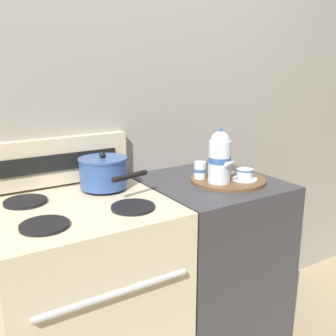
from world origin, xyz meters
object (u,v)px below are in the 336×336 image
object	(u,v)px
saucepan	(104,172)
teacup_right	(223,168)
teapot	(220,157)
creamer_jug	(200,170)
teacup_left	(245,174)
stove	(85,312)
serving_tray	(228,180)

from	to	relation	value
saucepan	teacup_right	size ratio (longest dim) A/B	2.65
saucepan	teapot	distance (m)	0.51
teapot	creamer_jug	world-z (taller)	teapot
saucepan	teapot	world-z (taller)	teapot
teapot	teacup_left	distance (m)	0.16
stove	teacup_right	distance (m)	0.90
saucepan	teacup_left	xyz separation A→B (m)	(0.59, -0.25, -0.04)
saucepan	stove	bearing A→B (deg)	-140.54
teapot	serving_tray	bearing A→B (deg)	20.04
teacup_left	teacup_right	xyz separation A→B (m)	(-0.01, 0.14, 0.00)
stove	saucepan	distance (m)	0.59
teapot	stove	bearing A→B (deg)	172.76
creamer_jug	serving_tray	bearing A→B (deg)	-33.96
serving_tray	teacup_right	xyz separation A→B (m)	(0.04, 0.09, 0.03)
serving_tray	creamer_jug	world-z (taller)	creamer_jug
teacup_left	teacup_right	bearing A→B (deg)	92.82
serving_tray	teacup_right	distance (m)	0.10
stove	serving_tray	bearing A→B (deg)	-4.22
teapot	teacup_left	bearing A→B (deg)	-13.23
teacup_left	creamer_jug	distance (m)	0.20
stove	teacup_right	xyz separation A→B (m)	(0.75, 0.03, 0.51)
teapot	creamer_jug	xyz separation A→B (m)	(-0.03, 0.10, -0.08)
saucepan	creamer_jug	bearing A→B (deg)	-15.04
stove	creamer_jug	distance (m)	0.79
saucepan	serving_tray	bearing A→B (deg)	-19.29
saucepan	creamer_jug	xyz separation A→B (m)	(0.43, -0.12, -0.02)
saucepan	teacup_right	bearing A→B (deg)	-10.03
serving_tray	teacup_left	world-z (taller)	teacup_left
stove	creamer_jug	size ratio (longest dim) A/B	12.27
stove	creamer_jug	bearing A→B (deg)	2.00
stove	teacup_right	size ratio (longest dim) A/B	8.10
serving_tray	teacup_left	xyz separation A→B (m)	(0.05, -0.06, 0.03)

